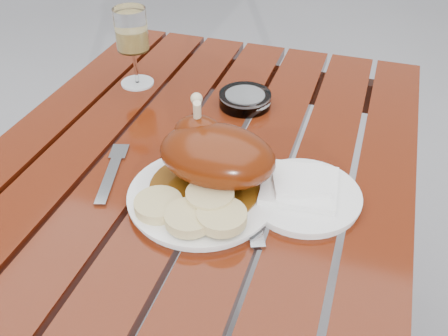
# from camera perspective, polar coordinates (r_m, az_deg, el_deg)

# --- Properties ---
(table) EXTENTS (0.80, 1.20, 0.75)m
(table) POSITION_cam_1_polar(r_m,az_deg,el_deg) (1.18, -3.64, -15.35)
(table) COLOR #5E1F0B
(table) RESTS_ON ground
(dinner_plate) EXTENTS (0.32, 0.32, 0.02)m
(dinner_plate) POSITION_cam_1_polar(r_m,az_deg,el_deg) (0.85, -2.55, -3.27)
(dinner_plate) COLOR white
(dinner_plate) RESTS_ON table
(roast_duck) EXTENTS (0.21, 0.19, 0.14)m
(roast_duck) POSITION_cam_1_polar(r_m,az_deg,el_deg) (0.84, -1.16, 1.60)
(roast_duck) COLOR #5E340A
(roast_duck) RESTS_ON dinner_plate
(bread_dumplings) EXTENTS (0.19, 0.13, 0.03)m
(bread_dumplings) POSITION_cam_1_polar(r_m,az_deg,el_deg) (0.79, -3.36, -4.65)
(bread_dumplings) COLOR #DAC785
(bread_dumplings) RESTS_ON dinner_plate
(wine_glass) EXTENTS (0.10, 0.10, 0.18)m
(wine_glass) POSITION_cam_1_polar(r_m,az_deg,el_deg) (1.18, -10.31, 13.36)
(wine_glass) COLOR #D3B660
(wine_glass) RESTS_ON table
(side_plate) EXTENTS (0.22, 0.22, 0.02)m
(side_plate) POSITION_cam_1_polar(r_m,az_deg,el_deg) (0.86, 9.07, -3.20)
(side_plate) COLOR white
(side_plate) RESTS_ON table
(napkin) EXTENTS (0.14, 0.13, 0.01)m
(napkin) POSITION_cam_1_polar(r_m,az_deg,el_deg) (0.86, 8.63, -1.98)
(napkin) COLOR white
(napkin) RESTS_ON side_plate
(ashtray) EXTENTS (0.14, 0.14, 0.03)m
(ashtray) POSITION_cam_1_polar(r_m,az_deg,el_deg) (1.10, 2.42, 7.84)
(ashtray) COLOR #B2B7BC
(ashtray) RESTS_ON table
(fork) EXTENTS (0.06, 0.16, 0.01)m
(fork) POSITION_cam_1_polar(r_m,az_deg,el_deg) (0.92, -12.84, -0.82)
(fork) COLOR gray
(fork) RESTS_ON table
(knife) EXTENTS (0.11, 0.23, 0.01)m
(knife) POSITION_cam_1_polar(r_m,az_deg,el_deg) (0.85, 2.98, -3.31)
(knife) COLOR gray
(knife) RESTS_ON table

